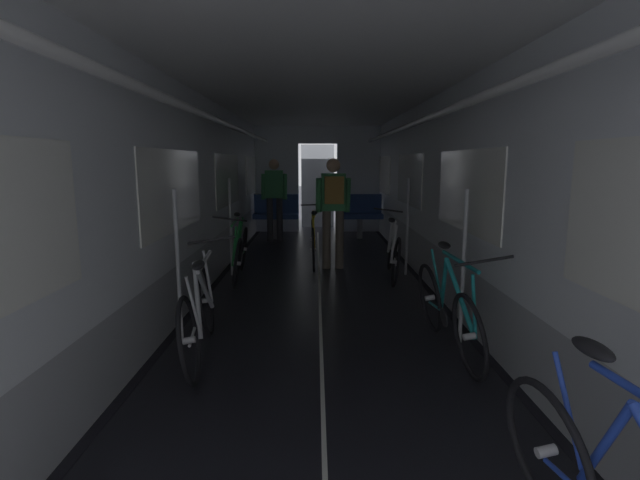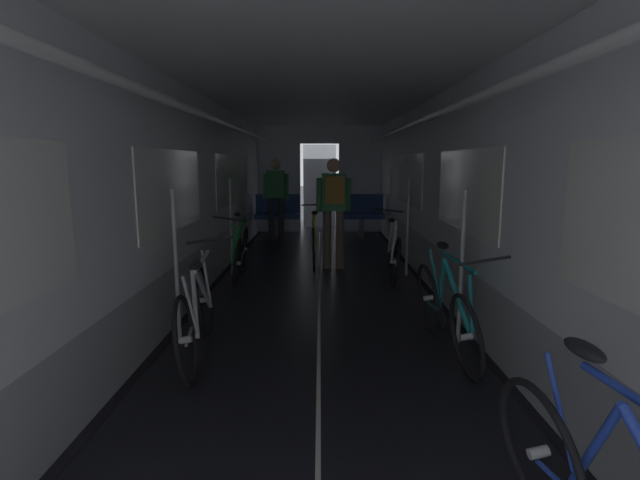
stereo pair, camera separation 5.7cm
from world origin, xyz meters
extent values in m
cube|color=black|center=(-1.41, 3.25, 0.00)|extent=(0.08, 11.50, 0.01)
cube|color=black|center=(1.41, 3.25, 0.00)|extent=(0.08, 11.50, 0.01)
cube|color=beige|center=(0.00, 3.25, 0.00)|extent=(0.03, 11.27, 0.00)
cube|color=#9EA0A5|center=(-1.51, 3.25, 0.30)|extent=(0.12, 11.50, 0.60)
cube|color=silver|center=(-1.51, 3.25, 1.53)|extent=(0.12, 11.50, 1.85)
cube|color=white|center=(-1.45, 2.67, 1.35)|extent=(0.02, 1.90, 0.80)
cube|color=white|center=(-1.45, 5.55, 1.35)|extent=(0.02, 1.90, 0.80)
cube|color=white|center=(-1.45, 8.42, 1.35)|extent=(0.02, 1.90, 0.80)
cube|color=yellow|center=(-1.45, 3.23, 1.35)|extent=(0.01, 0.20, 0.28)
cylinder|color=white|center=(-1.17, 3.25, 2.10)|extent=(0.07, 11.04, 0.07)
cylinder|color=#B7BABF|center=(-1.27, 2.10, 0.70)|extent=(0.04, 0.04, 1.40)
cylinder|color=#B7BABF|center=(-1.27, 4.70, 0.70)|extent=(0.04, 0.04, 1.40)
cube|color=#9EA0A5|center=(1.51, 3.25, 0.30)|extent=(0.12, 11.50, 0.60)
cube|color=silver|center=(1.51, 3.25, 1.53)|extent=(0.12, 11.50, 1.85)
cube|color=white|center=(1.45, 2.67, 1.35)|extent=(0.02, 1.90, 0.80)
cube|color=white|center=(1.45, 5.55, 1.35)|extent=(0.02, 1.90, 0.80)
cube|color=white|center=(1.45, 8.42, 1.35)|extent=(0.02, 1.90, 0.80)
cube|color=yellow|center=(1.45, 3.05, 1.35)|extent=(0.01, 0.20, 0.28)
cylinder|color=white|center=(1.17, 3.25, 2.10)|extent=(0.07, 11.04, 0.07)
cylinder|color=#B7BABF|center=(1.27, 2.10, 0.70)|extent=(0.04, 0.04, 1.40)
cylinder|color=#B7BABF|center=(1.27, 4.70, 0.70)|extent=(0.04, 0.04, 1.40)
cube|color=silver|center=(-0.95, 9.06, 1.23)|extent=(1.00, 0.12, 2.45)
cube|color=silver|center=(0.95, 9.06, 1.23)|extent=(1.00, 0.12, 2.45)
cube|color=silver|center=(0.00, 9.06, 2.25)|extent=(0.90, 0.12, 0.40)
cube|color=#4C4F54|center=(0.00, 9.76, 1.03)|extent=(0.81, 0.04, 2.05)
cube|color=white|center=(0.00, 3.25, 2.51)|extent=(3.14, 11.62, 0.12)
cylinder|color=gray|center=(-0.90, 8.00, 0.22)|extent=(0.12, 0.12, 0.44)
cube|color=#2D4784|center=(-0.90, 8.00, 0.49)|extent=(0.96, 0.44, 0.10)
cube|color=#2D4784|center=(-0.90, 8.19, 0.74)|extent=(0.96, 0.08, 0.40)
torus|color=gray|center=(-1.33, 8.22, 0.94)|extent=(0.14, 0.14, 0.02)
cylinder|color=gray|center=(0.90, 8.00, 0.22)|extent=(0.12, 0.12, 0.44)
cube|color=#2D4784|center=(0.90, 8.00, 0.49)|extent=(0.96, 0.44, 0.10)
cube|color=#2D4784|center=(0.90, 8.19, 0.74)|extent=(0.96, 0.08, 0.40)
torus|color=gray|center=(0.47, 8.22, 0.94)|extent=(0.14, 0.14, 0.02)
torus|color=black|center=(1.06, 2.41, 0.33)|extent=(0.17, 0.68, 0.67)
cylinder|color=#B2B2B7|center=(1.06, 2.41, 0.33)|extent=(0.10, 0.05, 0.06)
torus|color=black|center=(1.11, 1.39, 0.33)|extent=(0.17, 0.68, 0.67)
cylinder|color=#B2B2B7|center=(1.11, 1.39, 0.33)|extent=(0.10, 0.05, 0.06)
cylinder|color=teal|center=(1.13, 1.70, 0.55)|extent=(0.15, 0.54, 0.56)
cylinder|color=teal|center=(1.11, 2.11, 0.55)|extent=(0.10, 0.35, 0.55)
cylinder|color=teal|center=(1.16, 1.86, 0.81)|extent=(0.08, 0.82, 0.04)
cylinder|color=teal|center=(1.10, 2.34, 0.57)|extent=(0.10, 0.16, 0.49)
cylinder|color=teal|center=(1.07, 2.18, 0.31)|extent=(0.04, 0.45, 0.07)
cylinder|color=teal|center=(1.15, 1.42, 0.57)|extent=(0.10, 0.09, 0.49)
cylinder|color=black|center=(1.08, 1.96, 0.29)|extent=(0.05, 0.17, 0.17)
ellipsoid|color=black|center=(1.14, 2.29, 0.87)|extent=(0.11, 0.24, 0.07)
cylinder|color=black|center=(1.20, 1.40, 0.91)|extent=(0.44, 0.05, 0.09)
torus|color=black|center=(1.01, 4.03, 0.33)|extent=(0.18, 0.68, 0.67)
cylinder|color=#B2B2B7|center=(1.01, 4.03, 0.33)|extent=(0.10, 0.06, 0.06)
torus|color=black|center=(1.11, 5.05, 0.33)|extent=(0.18, 0.68, 0.67)
cylinder|color=#B2B2B7|center=(1.11, 5.05, 0.33)|extent=(0.10, 0.06, 0.06)
cylinder|color=silver|center=(1.05, 4.74, 0.55)|extent=(0.05, 0.55, 0.56)
cylinder|color=silver|center=(1.01, 4.33, 0.55)|extent=(0.13, 0.34, 0.55)
cylinder|color=silver|center=(1.01, 4.59, 0.81)|extent=(0.12, 0.82, 0.04)
cylinder|color=silver|center=(0.99, 4.11, 0.57)|extent=(0.07, 0.17, 0.49)
cylinder|color=silver|center=(1.03, 4.26, 0.31)|extent=(0.08, 0.45, 0.07)
cylinder|color=silver|center=(1.08, 5.02, 0.57)|extent=(0.09, 0.08, 0.49)
cylinder|color=black|center=(1.06, 4.48, 0.29)|extent=(0.05, 0.17, 0.17)
ellipsoid|color=black|center=(0.96, 4.16, 0.87)|extent=(0.12, 0.25, 0.07)
cylinder|color=black|center=(1.04, 5.05, 0.91)|extent=(0.44, 0.07, 0.07)
torus|color=black|center=(-0.98, 1.33, 0.33)|extent=(0.20, 0.68, 0.67)
cylinder|color=#B2B2B7|center=(-0.98, 1.33, 0.33)|extent=(0.10, 0.06, 0.06)
torus|color=black|center=(-1.10, 2.34, 0.33)|extent=(0.20, 0.68, 0.67)
cylinder|color=#B2B2B7|center=(-1.10, 2.34, 0.33)|extent=(0.10, 0.06, 0.06)
cylinder|color=#ADAFB5|center=(-1.03, 2.03, 0.55)|extent=(0.06, 0.55, 0.56)
cylinder|color=#ADAFB5|center=(-0.99, 1.62, 0.55)|extent=(0.14, 0.34, 0.55)
cylinder|color=#ADAFB5|center=(-0.98, 1.88, 0.81)|extent=(0.13, 0.82, 0.04)
cylinder|color=#ADAFB5|center=(-0.96, 1.40, 0.57)|extent=(0.08, 0.17, 0.49)
cylinder|color=#ADAFB5|center=(-1.01, 1.55, 0.31)|extent=(0.08, 0.45, 0.07)
cylinder|color=#ADAFB5|center=(-1.06, 2.31, 0.57)|extent=(0.10, 0.08, 0.49)
cylinder|color=black|center=(-1.04, 1.77, 0.29)|extent=(0.05, 0.17, 0.17)
ellipsoid|color=black|center=(-0.92, 1.45, 0.87)|extent=(0.12, 0.25, 0.07)
cylinder|color=black|center=(-1.02, 2.34, 0.91)|extent=(0.44, 0.07, 0.08)
torus|color=black|center=(1.00, -0.03, 0.33)|extent=(0.21, 0.68, 0.67)
cylinder|color=#B2B2B7|center=(1.00, -0.03, 0.33)|extent=(0.10, 0.06, 0.06)
cylinder|color=#2342B7|center=(1.07, -0.32, 0.55)|extent=(0.09, 0.35, 0.55)
cylinder|color=#2342B7|center=(1.05, -0.09, 0.57)|extent=(0.12, 0.16, 0.49)
ellipsoid|color=black|center=(1.10, -0.14, 0.87)|extent=(0.12, 0.25, 0.07)
torus|color=black|center=(-1.14, 5.00, 0.33)|extent=(0.17, 0.68, 0.67)
cylinder|color=#B2B2B7|center=(-1.14, 5.00, 0.33)|extent=(0.10, 0.06, 0.06)
torus|color=black|center=(-1.07, 3.98, 0.33)|extent=(0.17, 0.68, 0.67)
cylinder|color=#B2B2B7|center=(-1.07, 3.98, 0.33)|extent=(0.10, 0.06, 0.06)
cylinder|color=#1E8438|center=(-1.12, 4.30, 0.55)|extent=(0.08, 0.54, 0.56)
cylinder|color=#1E8438|center=(-1.15, 4.70, 0.55)|extent=(0.13, 0.34, 0.55)
cylinder|color=#1E8438|center=(-1.17, 4.45, 0.81)|extent=(0.09, 0.82, 0.04)
cylinder|color=#1E8438|center=(-1.17, 4.93, 0.57)|extent=(0.08, 0.17, 0.49)
cylinder|color=#1E8438|center=(-1.12, 4.78, 0.31)|extent=(0.06, 0.45, 0.07)
cylinder|color=#1E8438|center=(-1.10, 4.01, 0.57)|extent=(0.10, 0.09, 0.49)
cylinder|color=black|center=(-1.10, 4.55, 0.29)|extent=(0.05, 0.17, 0.17)
ellipsoid|color=black|center=(-1.20, 4.88, 0.87)|extent=(0.11, 0.25, 0.07)
cylinder|color=black|center=(-1.15, 3.99, 0.91)|extent=(0.44, 0.05, 0.08)
cylinder|color=brown|center=(0.12, 5.14, 0.45)|extent=(0.13, 0.13, 0.90)
cylinder|color=brown|center=(0.32, 5.15, 0.45)|extent=(0.13, 0.13, 0.90)
cube|color=#337F47|center=(0.22, 5.15, 1.18)|extent=(0.37, 0.23, 0.56)
cylinder|color=#337F47|center=(0.00, 5.16, 1.13)|extent=(0.10, 0.20, 0.53)
cylinder|color=#337F47|center=(0.44, 5.18, 1.13)|extent=(0.10, 0.20, 0.53)
sphere|color=tan|center=(0.22, 5.15, 1.58)|extent=(0.21, 0.21, 0.21)
cube|color=olive|center=(0.23, 4.98, 1.22)|extent=(0.29, 0.17, 0.40)
torus|color=black|center=(-0.08, 4.89, 0.33)|extent=(0.06, 0.67, 0.67)
cylinder|color=#B2B2B7|center=(-0.08, 4.89, 0.33)|extent=(0.09, 0.05, 0.05)
torus|color=black|center=(-0.10, 5.91, 0.33)|extent=(0.06, 0.67, 0.67)
cylinder|color=#B2B2B7|center=(-0.10, 5.91, 0.33)|extent=(0.09, 0.05, 0.05)
cylinder|color=yellow|center=(-0.09, 5.59, 0.55)|extent=(0.05, 0.54, 0.56)
cylinder|color=yellow|center=(-0.08, 5.18, 0.55)|extent=(0.06, 0.34, 0.55)
cylinder|color=yellow|center=(-0.08, 5.44, 0.82)|extent=(0.05, 0.82, 0.04)
cylinder|color=yellow|center=(-0.08, 4.96, 0.58)|extent=(0.04, 0.16, 0.49)
cylinder|color=yellow|center=(-0.09, 5.11, 0.31)|extent=(0.03, 0.45, 0.07)
cylinder|color=yellow|center=(-0.09, 5.88, 0.58)|extent=(0.04, 0.09, 0.49)
cylinder|color=black|center=(-0.09, 5.34, 0.29)|extent=(0.02, 0.17, 0.17)
ellipsoid|color=black|center=(-0.07, 5.01, 0.88)|extent=(0.09, 0.24, 0.06)
cylinder|color=black|center=(-0.08, 5.90, 0.92)|extent=(0.44, 0.03, 0.04)
cylinder|color=#2D2D33|center=(-0.80, 7.70, 0.45)|extent=(0.13, 0.13, 0.90)
cylinder|color=#2D2D33|center=(-1.00, 7.70, 0.45)|extent=(0.13, 0.13, 0.90)
cube|color=#337F47|center=(-0.90, 7.70, 1.18)|extent=(0.36, 0.22, 0.56)
cylinder|color=#337F47|center=(-0.68, 7.68, 1.13)|extent=(0.09, 0.20, 0.53)
cylinder|color=#337F47|center=(-1.12, 7.68, 1.13)|extent=(0.09, 0.20, 0.53)
sphere|color=tan|center=(-0.90, 7.70, 1.58)|extent=(0.21, 0.21, 0.21)
camera|label=1|loc=(-0.05, -1.96, 1.63)|focal=26.26mm
camera|label=2|loc=(0.01, -1.96, 1.63)|focal=26.26mm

